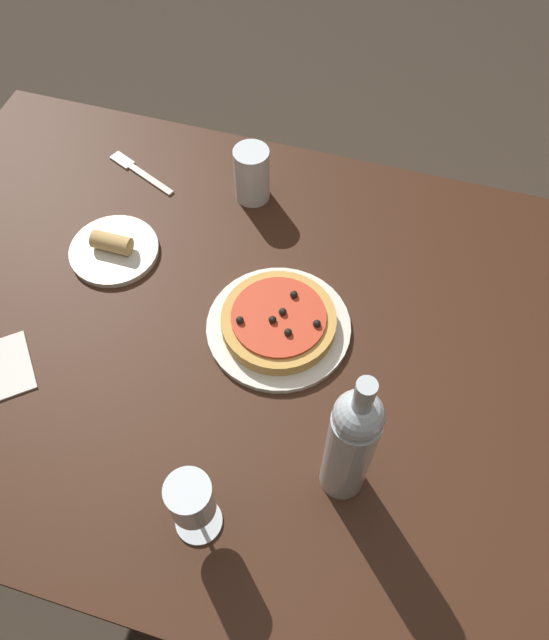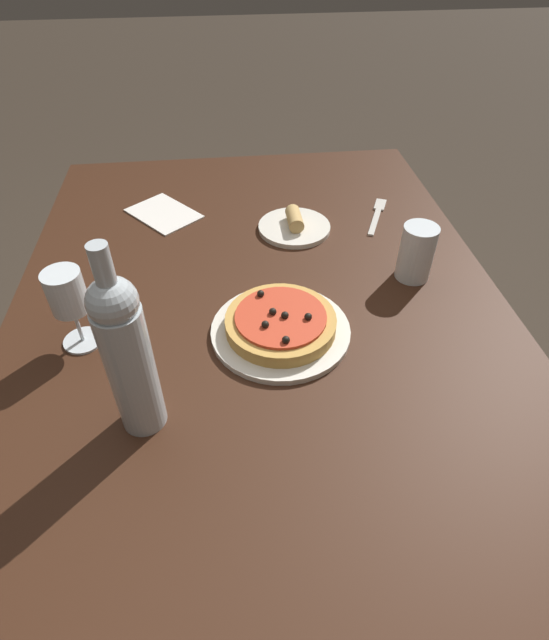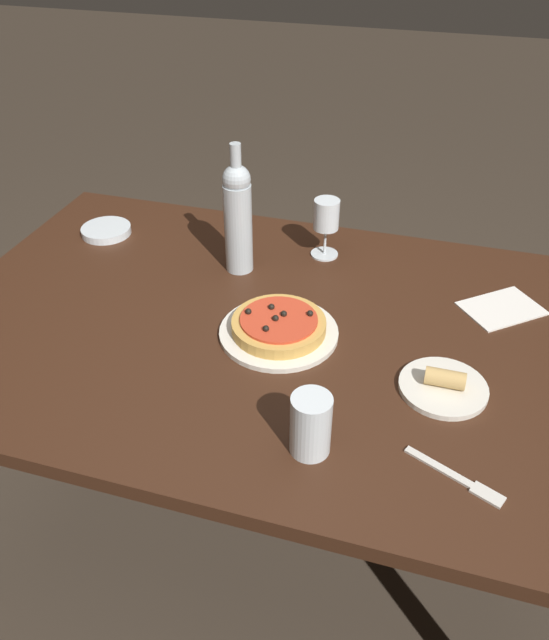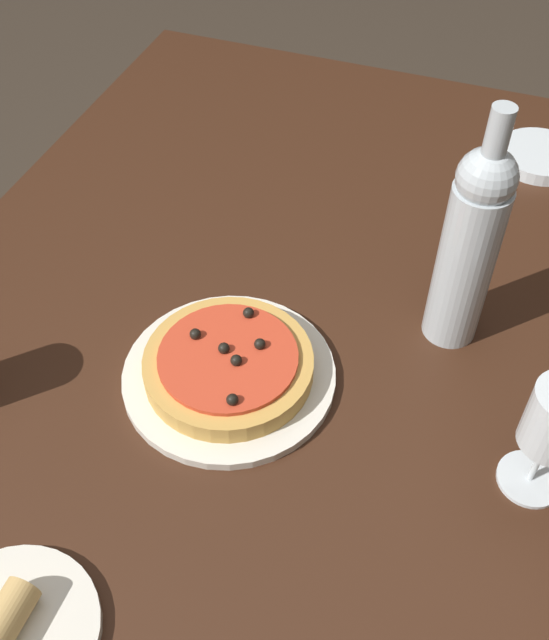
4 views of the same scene
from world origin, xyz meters
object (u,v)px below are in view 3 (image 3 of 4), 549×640
(side_plate, at_px, (443,386))
(pizza, at_px, (280,325))
(wine_bottle, at_px, (238,216))
(fork, at_px, (460,479))
(side_bowl, at_px, (106,230))
(dinner_plate, at_px, (280,333))
(water_cup, at_px, (311,425))
(dining_table, at_px, (282,354))
(wine_glass, at_px, (326,218))

(side_plate, bearing_deg, pizza, -12.40)
(wine_bottle, height_order, fork, wine_bottle)
(side_bowl, bearing_deg, pizza, 152.71)
(wine_bottle, distance_m, side_plate, 0.63)
(pizza, relative_size, side_bowl, 1.51)
(wine_bottle, distance_m, side_bowl, 0.44)
(pizza, bearing_deg, side_plate, 167.60)
(dinner_plate, bearing_deg, side_plate, 167.60)
(water_cup, height_order, fork, water_cup)
(dinner_plate, xyz_separation_m, water_cup, (-0.14, 0.30, 0.05))
(fork, bearing_deg, dinner_plate, 167.43)
(side_plate, bearing_deg, wine_bottle, -30.73)
(dining_table, bearing_deg, pizza, 94.86)
(wine_glass, bearing_deg, fork, 120.12)
(wine_glass, xyz_separation_m, fork, (-0.38, 0.66, -0.11))
(fork, bearing_deg, water_cup, -155.00)
(dinner_plate, bearing_deg, fork, 143.44)
(wine_bottle, relative_size, side_plate, 1.89)
(dinner_plate, height_order, wine_glass, wine_glass)
(wine_bottle, relative_size, water_cup, 2.72)
(wine_bottle, relative_size, side_bowl, 2.41)
(dining_table, relative_size, fork, 9.18)
(dining_table, height_order, wine_bottle, wine_bottle)
(wine_bottle, xyz_separation_m, side_bowl, (0.42, -0.07, -0.14))
(dining_table, bearing_deg, side_bowl, -24.97)
(water_cup, xyz_separation_m, fork, (-0.26, -0.00, -0.06))
(pizza, relative_size, fork, 1.19)
(side_bowl, bearing_deg, water_cup, 140.41)
(side_bowl, height_order, side_plate, side_plate)
(dining_table, relative_size, dinner_plate, 6.07)
(dining_table, xyz_separation_m, fork, (-0.40, 0.33, 0.08))
(wine_glass, xyz_separation_m, side_bowl, (0.61, 0.06, -0.10))
(wine_glass, height_order, water_cup, wine_glass)
(side_plate, bearing_deg, wine_glass, -52.53)
(wine_glass, bearing_deg, side_bowl, 5.57)
(side_bowl, xyz_separation_m, fork, (-0.99, 0.60, -0.01))
(dinner_plate, bearing_deg, pizza, -19.74)
(dinner_plate, bearing_deg, wine_bottle, -53.57)
(wine_bottle, bearing_deg, side_bowl, -9.23)
(dining_table, distance_m, side_bowl, 0.65)
(water_cup, bearing_deg, wine_glass, -79.34)
(wine_glass, height_order, side_plate, wine_glass)
(pizza, distance_m, fork, 0.50)
(dining_table, relative_size, side_bowl, 11.63)
(dining_table, bearing_deg, water_cup, 113.50)
(dining_table, xyz_separation_m, water_cup, (-0.14, 0.33, 0.14))
(dining_table, bearing_deg, fork, 140.88)
(dinner_plate, bearing_deg, water_cup, 115.19)
(dinner_plate, relative_size, wine_bottle, 0.80)
(dinner_plate, height_order, water_cup, water_cup)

